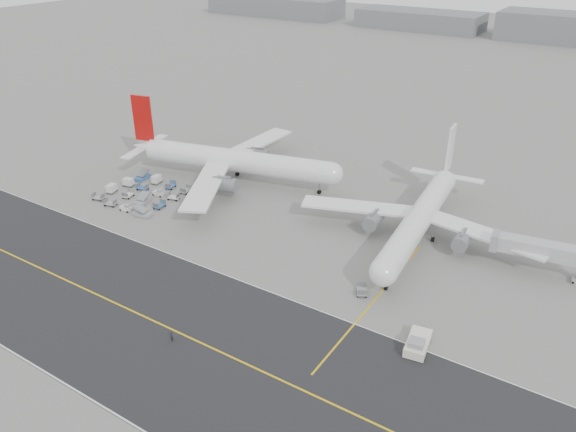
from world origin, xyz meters
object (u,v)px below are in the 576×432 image
Objects in this scene: pushback_tug at (418,343)px; airliner_a at (232,160)px; jet_bridge at (541,251)px; ground_crew_a at (172,337)px; airliner_b at (420,217)px.

airliner_a is at bearing 142.22° from pushback_tug.
pushback_tug is 0.49× the size of jet_bridge.
jet_bridge is (10.08, 29.62, 3.39)m from pushback_tug.
airliner_a is at bearing 143.42° from ground_crew_a.
pushback_tug is at bearing -117.51° from jet_bridge.
airliner_b is (46.45, -2.51, -0.52)m from airliner_a.
pushback_tug is 31.47m from jet_bridge.
airliner_b is 2.86× the size of jet_bridge.
pushback_tug is 4.81× the size of ground_crew_a.
jet_bridge is (21.45, -0.31, -0.42)m from airliner_b.
jet_bridge is 62.23m from ground_crew_a.
airliner_a is 46.52m from airliner_b.
ground_crew_a is at bearing -117.00° from airliner_b.
ground_crew_a is (27.46, -50.01, -4.42)m from airliner_a.
airliner_b is 5.89× the size of pushback_tug.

